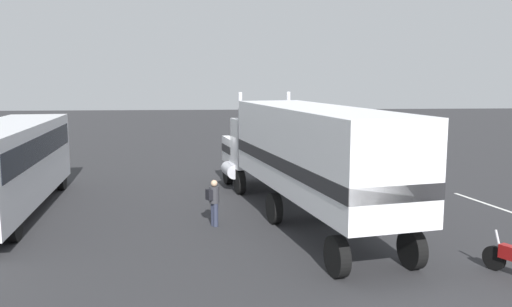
# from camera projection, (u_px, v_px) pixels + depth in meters

# --- Properties ---
(ground_plane) EXTENTS (120.00, 120.00, 0.00)m
(ground_plane) POSITION_uv_depth(u_px,v_px,m) (251.00, 188.00, 24.66)
(ground_plane) COLOR #2D2D30
(lane_stripe_near) EXTENTS (4.37, 0.87, 0.01)m
(lane_stripe_near) POSITION_uv_depth(u_px,v_px,m) (337.00, 199.00, 22.32)
(lane_stripe_near) COLOR silver
(lane_stripe_near) RESTS_ON ground_plane
(lane_stripe_mid) EXTENTS (4.30, 1.25, 0.01)m
(lane_stripe_mid) POSITION_uv_depth(u_px,v_px,m) (364.00, 179.00, 26.72)
(lane_stripe_mid) COLOR silver
(lane_stripe_mid) RESTS_ON ground_plane
(lane_stripe_far) EXTENTS (4.35, 0.98, 0.01)m
(lane_stripe_far) POSITION_uv_depth(u_px,v_px,m) (489.00, 205.00, 21.33)
(lane_stripe_far) COLOR silver
(lane_stripe_far) RESTS_ON ground_plane
(semi_truck) EXTENTS (14.37, 5.45, 4.50)m
(semi_truck) POSITION_uv_depth(u_px,v_px,m) (303.00, 151.00, 18.68)
(semi_truck) COLOR white
(semi_truck) RESTS_ON ground_plane
(person_bystander) EXTENTS (0.42, 0.48, 1.63)m
(person_bystander) POSITION_uv_depth(u_px,v_px,m) (214.00, 201.00, 18.17)
(person_bystander) COLOR #2D3347
(person_bystander) RESTS_ON ground_plane
(parked_bus) EXTENTS (11.19, 3.58, 3.40)m
(parked_bus) POSITION_uv_depth(u_px,v_px,m) (7.00, 160.00, 19.70)
(parked_bus) COLOR silver
(parked_bus) RESTS_ON ground_plane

